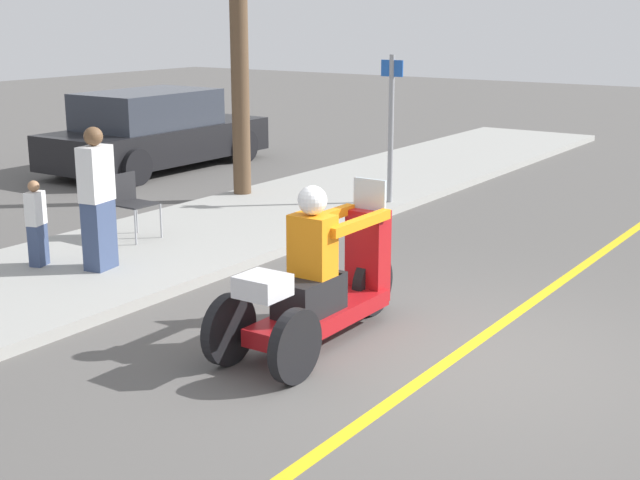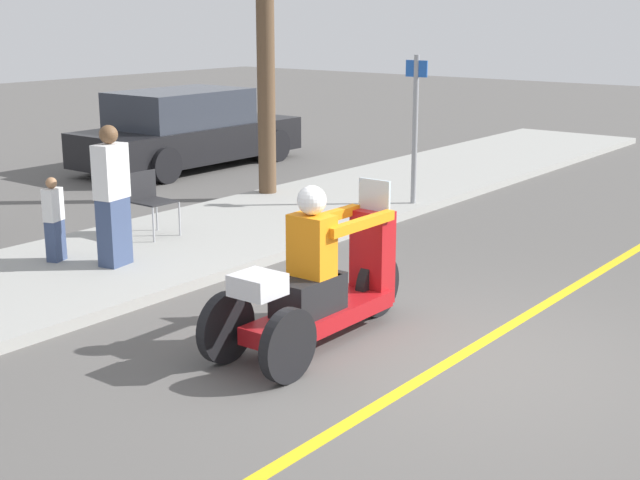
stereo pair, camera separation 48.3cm
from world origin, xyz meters
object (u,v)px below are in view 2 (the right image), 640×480
folding_chair_set_back (149,197)px  tree_trunk (266,84)px  spectator_far_back (112,199)px  motorcycle_trike (320,287)px  street_sign (415,124)px  spectator_with_child (54,221)px  parked_car_lot_center (187,131)px

folding_chair_set_back → tree_trunk: tree_trunk is taller
spectator_far_back → folding_chair_set_back: (1.19, 0.75, -0.27)m
motorcycle_trike → street_sign: street_sign is taller
folding_chair_set_back → street_sign: (3.77, -1.64, 0.69)m
motorcycle_trike → spectator_far_back: size_ratio=1.51×
motorcycle_trike → folding_chair_set_back: size_ratio=2.95×
spectator_with_child → folding_chair_set_back: spectator_with_child is taller
street_sign → folding_chair_set_back: bearing=156.5°
spectator_far_back → parked_car_lot_center: 7.27m
spectator_far_back → tree_trunk: size_ratio=0.47×
spectator_far_back → tree_trunk: (4.23, 1.39, 0.94)m
motorcycle_trike → spectator_with_child: size_ratio=2.46×
spectator_far_back → parked_car_lot_center: bearing=39.5°
parked_car_lot_center → tree_trunk: bearing=-113.0°
spectator_with_child → street_sign: 5.54m
tree_trunk → spectator_with_child: bearing=-171.1°
folding_chair_set_back → street_sign: size_ratio=0.37×
folding_chair_set_back → parked_car_lot_center: (4.42, 3.87, 0.08)m
spectator_far_back → street_sign: size_ratio=0.73×
parked_car_lot_center → tree_trunk: tree_trunk is taller
spectator_far_back → spectator_with_child: bearing=114.3°
spectator_far_back → tree_trunk: bearing=18.2°
street_sign → tree_trunk: bearing=107.7°
motorcycle_trike → tree_trunk: size_ratio=0.70×
street_sign → spectator_with_child: bearing=163.4°
spectator_with_child → street_sign: (5.27, -1.57, 0.72)m
folding_chair_set_back → street_sign: 4.17m
spectator_with_child → parked_car_lot_center: parked_car_lot_center is taller
motorcycle_trike → spectator_with_child: bearing=90.7°
folding_chair_set_back → spectator_with_child: bearing=-177.3°
folding_chair_set_back → street_sign: bearing=-23.5°
spectator_far_back → folding_chair_set_back: spectator_far_back is taller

